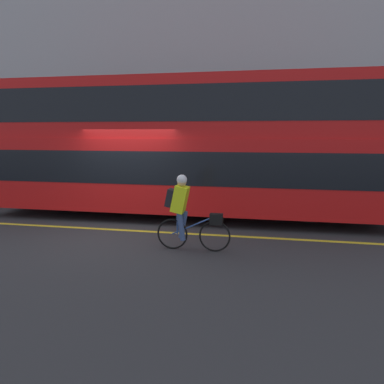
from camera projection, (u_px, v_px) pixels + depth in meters
The scene contains 8 objects.
ground_plane at pixel (121, 230), 9.33m from camera, with size 80.00×80.00×0.00m, color #2D2D30.
road_center_line at pixel (122, 230), 9.35m from camera, with size 50.00×0.14×0.01m, color yellow.
sidewalk_curb at pixel (170, 196), 14.00m from camera, with size 60.00×1.89×0.13m.
building_facade at pixel (176, 67), 14.30m from camera, with size 60.00×0.30×9.75m.
bus at pixel (184, 142), 10.56m from camera, with size 11.14×2.57×3.86m.
cyclist_on_bike at pixel (185, 210), 7.66m from camera, with size 1.54×0.32×1.58m.
trash_bin at pixel (79, 180), 14.54m from camera, with size 0.60×0.60×0.92m.
street_sign_post at pixel (66, 155), 14.48m from camera, with size 0.36×0.09×2.54m.
Camera 1 is at (3.52, -8.53, 2.42)m, focal length 35.00 mm.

